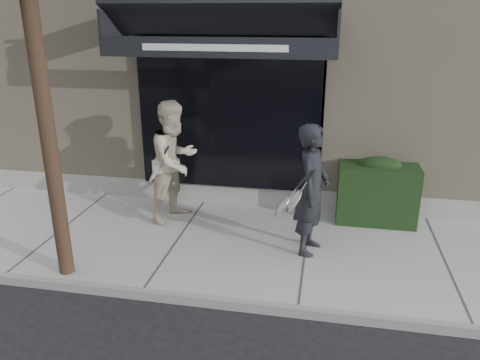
# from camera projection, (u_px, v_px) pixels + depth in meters

# --- Properties ---
(ground) EXTENTS (80.00, 80.00, 0.00)m
(ground) POSITION_uv_depth(u_px,v_px,m) (305.00, 255.00, 7.14)
(ground) COLOR black
(ground) RESTS_ON ground
(sidewalk) EXTENTS (20.00, 3.00, 0.12)m
(sidewalk) POSITION_uv_depth(u_px,v_px,m) (305.00, 252.00, 7.12)
(sidewalk) COLOR #969791
(sidewalk) RESTS_ON ground
(curb) EXTENTS (20.00, 0.10, 0.14)m
(curb) POSITION_uv_depth(u_px,v_px,m) (298.00, 311.00, 5.68)
(curb) COLOR gray
(curb) RESTS_ON ground
(building_facade) EXTENTS (14.30, 8.04, 5.64)m
(building_facade) POSITION_uv_depth(u_px,v_px,m) (323.00, 47.00, 10.80)
(building_facade) COLOR tan
(building_facade) RESTS_ON ground
(hedge) EXTENTS (1.30, 0.70, 1.14)m
(hedge) POSITION_uv_depth(u_px,v_px,m) (377.00, 191.00, 7.88)
(hedge) COLOR black
(hedge) RESTS_ON sidewalk
(pedestrian_front) EXTENTS (0.77, 0.98, 1.94)m
(pedestrian_front) POSITION_uv_depth(u_px,v_px,m) (312.00, 190.00, 6.72)
(pedestrian_front) COLOR black
(pedestrian_front) RESTS_ON sidewalk
(pedestrian_back) EXTENTS (1.12, 1.23, 2.05)m
(pedestrian_back) POSITION_uv_depth(u_px,v_px,m) (175.00, 161.00, 7.85)
(pedestrian_back) COLOR beige
(pedestrian_back) RESTS_ON sidewalk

